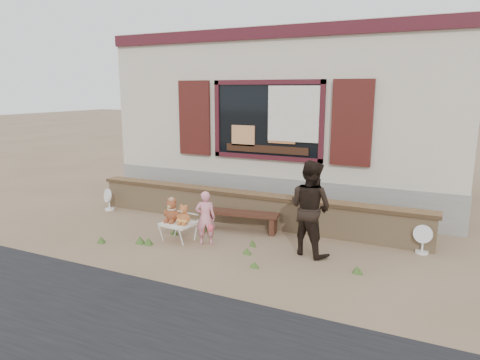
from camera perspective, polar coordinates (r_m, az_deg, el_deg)
The scene contains 12 objects.
ground at distance 7.93m, azimuth -1.87°, elevation -7.90°, with size 80.00×80.00×0.00m, color brown.
shopfront at distance 11.66m, azimuth 8.27°, elevation 8.42°, with size 8.04×5.13×4.00m.
brick_wall at distance 8.69m, azimuth 1.13°, elevation -3.76°, with size 7.10×0.36×0.67m.
bench at distance 8.30m, azimuth -0.01°, elevation -4.93°, with size 1.54×0.52×0.39m.
folding_chair at distance 7.86m, azimuth -8.22°, elevation -5.86°, with size 0.60×0.55×0.34m.
teddy_bear_left at distance 7.87m, azimuth -9.06°, elevation -3.95°, with size 0.32×0.28×0.44m, color brown, non-canonical shape.
teddy_bear_right at distance 7.71m, azimuth -7.47°, elevation -4.52°, with size 0.27×0.23×0.37m, color #98542A, non-canonical shape.
child at distance 7.58m, azimuth -4.63°, elevation -5.04°, with size 0.35×0.23×0.97m, color pink.
adult at distance 7.12m, azimuth 9.33°, elevation -3.70°, with size 0.77×0.60×1.59m, color black.
fan_left at distance 10.16m, azimuth -17.06°, elevation -2.49°, with size 0.32×0.22×0.50m.
fan_right at distance 7.83m, azimuth 23.21°, elevation -7.24°, with size 0.32×0.21×0.50m.
grass_tufts at distance 7.59m, azimuth -6.38°, elevation -8.45°, with size 4.56×1.49×0.15m.
Camera 1 is at (3.41, -6.63, 2.70)m, focal length 32.00 mm.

